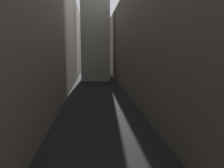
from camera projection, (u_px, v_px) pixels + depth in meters
ground_plane at (98, 97)px, 40.70m from camera, size 264.00×264.00×0.00m
building_block_left at (33, 32)px, 40.04m from camera, size 11.87×108.00×23.29m
building_block_right at (163, 42)px, 42.35m from camera, size 13.73×108.00×19.80m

